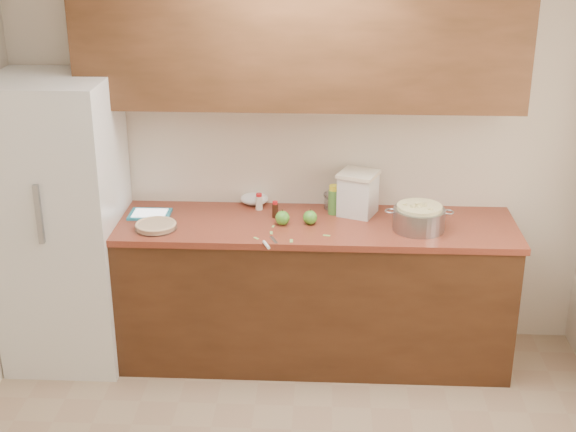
{
  "coord_description": "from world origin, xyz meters",
  "views": [
    {
      "loc": [
        0.17,
        -3.02,
        2.75
      ],
      "look_at": [
        -0.06,
        1.43,
        0.98
      ],
      "focal_mm": 50.0,
      "sensor_mm": 36.0,
      "label": 1
    }
  ],
  "objects_px": {
    "pie": "(156,226)",
    "flour_canister": "(358,193)",
    "tablet": "(150,214)",
    "colander": "(419,218)"
  },
  "relations": [
    {
      "from": "pie",
      "to": "tablet",
      "type": "height_order",
      "value": "pie"
    },
    {
      "from": "colander",
      "to": "flour_canister",
      "type": "distance_m",
      "value": 0.43
    },
    {
      "from": "colander",
      "to": "flour_canister",
      "type": "height_order",
      "value": "flour_canister"
    },
    {
      "from": "pie",
      "to": "flour_canister",
      "type": "height_order",
      "value": "flour_canister"
    },
    {
      "from": "colander",
      "to": "tablet",
      "type": "distance_m",
      "value": 1.65
    },
    {
      "from": "pie",
      "to": "tablet",
      "type": "distance_m",
      "value": 0.23
    },
    {
      "from": "flour_canister",
      "to": "pie",
      "type": "bearing_deg",
      "value": -165.55
    },
    {
      "from": "tablet",
      "to": "colander",
      "type": "bearing_deg",
      "value": -5.36
    },
    {
      "from": "colander",
      "to": "flour_canister",
      "type": "xyz_separation_m",
      "value": [
        -0.35,
        0.24,
        0.07
      ]
    },
    {
      "from": "tablet",
      "to": "flour_canister",
      "type": "bearing_deg",
      "value": 3.75
    }
  ]
}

